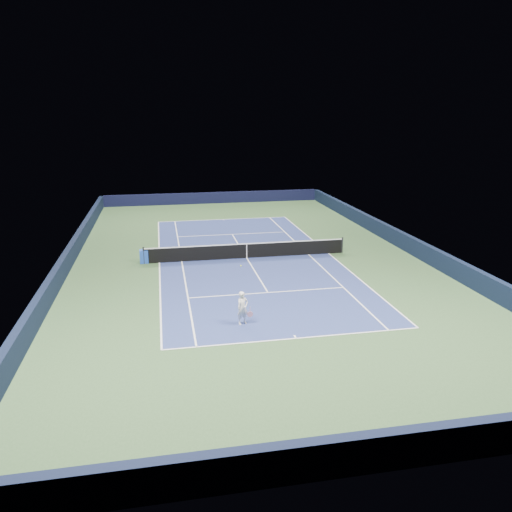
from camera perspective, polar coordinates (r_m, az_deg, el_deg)
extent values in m
plane|color=#304D2A|center=(31.83, -1.07, -0.23)|extent=(40.00, 40.00, 0.00)
cube|color=black|center=(50.88, -4.95, 6.64)|extent=(22.00, 0.35, 1.10)
cube|color=black|center=(14.31, 13.70, -20.83)|extent=(22.00, 0.35, 1.10)
cube|color=#101A32|center=(35.12, 16.61, 1.59)|extent=(0.35, 40.00, 1.10)
cube|color=black|center=(31.75, -20.70, -0.33)|extent=(0.35, 40.00, 1.10)
cube|color=navy|center=(31.83, -1.07, -0.23)|extent=(10.97, 23.77, 0.01)
cube|color=white|center=(43.23, -3.79, 4.20)|extent=(10.97, 0.08, 0.00)
cube|color=white|center=(20.98, 4.60, -9.36)|extent=(10.97, 0.08, 0.00)
cube|color=white|center=(33.17, 8.30, 0.30)|extent=(0.08, 23.77, 0.00)
cube|color=white|center=(31.40, -10.98, -0.76)|extent=(0.08, 23.77, 0.00)
cube|color=white|center=(32.76, 6.04, 0.17)|extent=(0.08, 23.77, 0.00)
cube|color=white|center=(31.42, -8.48, -0.62)|extent=(0.08, 23.77, 0.00)
cube|color=white|center=(37.93, -2.74, 2.49)|extent=(8.23, 0.08, 0.00)
cube|color=white|center=(25.87, 1.38, -4.20)|extent=(8.23, 0.08, 0.00)
cube|color=white|center=(31.83, -1.07, -0.22)|extent=(0.08, 12.80, 0.00)
cube|color=white|center=(43.09, -3.77, 4.16)|extent=(0.08, 0.30, 0.00)
cube|color=white|center=(21.11, 4.50, -9.19)|extent=(0.08, 0.30, 0.00)
cylinder|color=black|center=(31.28, -12.70, 0.07)|extent=(0.10, 0.10, 1.07)
cylinder|color=black|center=(33.34, 9.82, 1.25)|extent=(0.10, 0.10, 1.07)
cube|color=black|center=(31.71, -1.08, 0.56)|extent=(12.80, 0.03, 0.91)
cube|color=white|center=(31.58, -1.08, 1.41)|extent=(12.80, 0.04, 0.06)
cube|color=white|center=(31.71, -1.08, 0.56)|extent=(0.05, 0.04, 0.91)
cube|color=#1E46B5|center=(31.49, -12.68, -0.04)|extent=(0.52, 0.47, 0.83)
cube|color=white|center=(31.47, -12.16, 0.05)|extent=(0.08, 0.37, 0.37)
imported|color=white|center=(21.95, -1.54, -5.96)|extent=(0.65, 0.56, 1.50)
cylinder|color=#C47F91|center=(21.98, -0.69, -6.09)|extent=(0.03, 0.03, 0.25)
cylinder|color=black|center=(22.07, -0.69, -6.67)|extent=(0.25, 0.02, 0.25)
cylinder|color=pink|center=(22.07, -0.69, -6.67)|extent=(0.27, 0.02, 0.27)
sphere|color=#CFE931|center=(22.34, -1.74, -1.13)|extent=(0.07, 0.07, 0.07)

